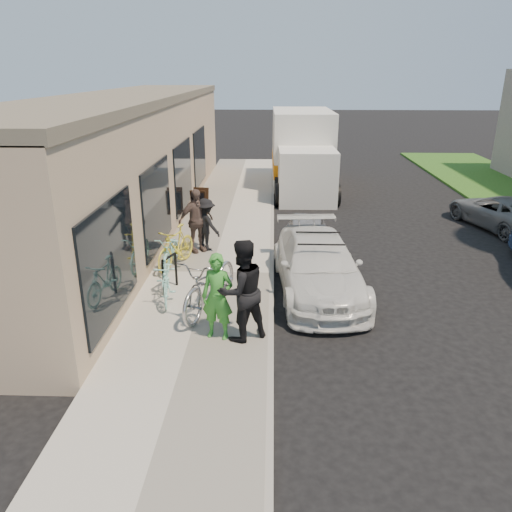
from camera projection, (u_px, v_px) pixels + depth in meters
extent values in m
plane|color=black|center=(293.00, 338.00, 9.81)|extent=(120.00, 120.00, 0.00)
cube|color=#AEA99D|center=(210.00, 275.00, 12.66)|extent=(3.00, 34.00, 0.15)
cube|color=gray|center=(271.00, 276.00, 12.61)|extent=(0.12, 34.00, 0.13)
cube|color=tan|center=(130.00, 163.00, 16.77)|extent=(3.50, 20.00, 4.00)
cube|color=#685F4F|center=(124.00, 98.00, 16.03)|extent=(3.60, 20.00, 0.25)
cube|color=black|center=(110.00, 260.00, 9.37)|extent=(0.06, 3.00, 2.20)
cube|color=black|center=(157.00, 206.00, 13.11)|extent=(0.06, 3.00, 2.20)
cube|color=black|center=(183.00, 176.00, 16.85)|extent=(0.06, 3.00, 2.20)
cube|color=black|center=(200.00, 156.00, 20.60)|extent=(0.06, 3.00, 2.20)
cylinder|color=black|center=(164.00, 278.00, 11.26)|extent=(0.06, 0.06, 0.81)
cylinder|color=black|center=(176.00, 269.00, 11.72)|extent=(0.06, 0.06, 0.81)
cylinder|color=black|center=(169.00, 257.00, 11.35)|extent=(0.24, 0.52, 0.06)
cube|color=black|center=(199.00, 203.00, 17.37)|extent=(0.57, 0.29, 0.90)
cube|color=black|center=(201.00, 200.00, 17.68)|extent=(0.57, 0.29, 0.90)
cube|color=black|center=(198.00, 202.00, 17.33)|extent=(0.45, 0.20, 0.65)
imported|color=white|center=(318.00, 265.00, 11.66)|extent=(2.20, 4.69, 1.32)
cylinder|color=black|center=(321.00, 245.00, 10.96)|extent=(1.05, 0.04, 0.04)
cylinder|color=black|center=(318.00, 233.00, 11.78)|extent=(1.05, 0.04, 0.04)
imported|color=#A8A8AD|center=(306.00, 235.00, 14.24)|extent=(1.48, 3.18, 1.05)
cube|color=silver|center=(307.00, 177.00, 19.46)|extent=(2.24, 2.24, 2.09)
cube|color=black|center=(307.00, 165.00, 19.30)|extent=(2.03, 0.10, 0.99)
cube|color=silver|center=(302.00, 147.00, 22.32)|extent=(2.61, 4.66, 3.19)
cube|color=orange|center=(301.00, 163.00, 22.57)|extent=(2.63, 4.68, 0.60)
cylinder|color=black|center=(279.00, 195.00, 19.17)|extent=(0.29, 0.88, 0.88)
cylinder|color=black|center=(336.00, 195.00, 19.14)|extent=(0.29, 0.88, 0.88)
cylinder|color=black|center=(278.00, 188.00, 20.31)|extent=(0.29, 0.88, 0.88)
cylinder|color=black|center=(332.00, 188.00, 20.27)|extent=(0.29, 0.88, 0.88)
cylinder|color=black|center=(276.00, 169.00, 24.22)|extent=(0.29, 0.88, 0.88)
cylinder|color=black|center=(321.00, 169.00, 24.18)|extent=(0.29, 0.88, 0.88)
imported|color=slate|center=(499.00, 212.00, 16.56)|extent=(2.76, 4.17, 1.06)
imported|color=#B1B0B3|center=(211.00, 282.00, 10.45)|extent=(1.54, 2.51, 1.25)
imported|color=green|center=(218.00, 297.00, 9.28)|extent=(0.69, 0.53, 1.68)
imported|color=black|center=(242.00, 290.00, 9.20)|extent=(1.21, 1.14, 1.97)
imported|color=#9CE8DC|center=(166.00, 281.00, 10.94)|extent=(0.71, 1.60, 0.93)
imported|color=#9CE8DC|center=(171.00, 251.00, 12.80)|extent=(0.61, 1.69, 0.89)
imported|color=gold|center=(176.00, 247.00, 12.83)|extent=(1.06, 1.83, 1.06)
imported|color=black|center=(206.00, 225.00, 13.96)|extent=(1.09, 1.02, 1.48)
imported|color=brown|center=(196.00, 221.00, 13.77)|extent=(1.10, 0.96, 1.78)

